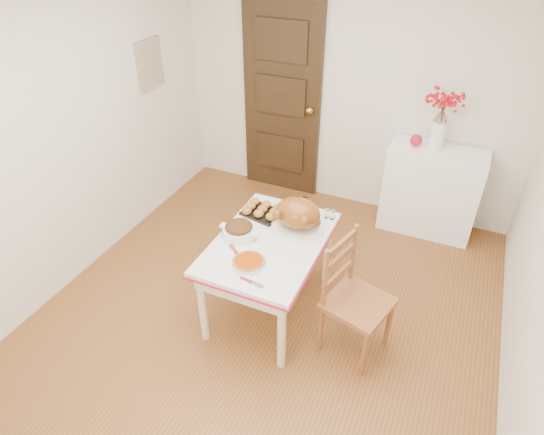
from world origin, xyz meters
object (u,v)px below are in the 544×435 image
at_px(turkey_platter, 298,215).
at_px(chair_oak, 359,301).
at_px(sideboard, 430,191).
at_px(pumpkin_pie, 249,261).
at_px(kitchen_table, 269,275).

bearing_deg(turkey_platter, chair_oak, -50.54).
distance_m(sideboard, pumpkin_pie, 2.21).
distance_m(sideboard, turkey_platter, 1.70).
xyz_separation_m(kitchen_table, turkey_platter, (0.13, 0.23, 0.47)).
bearing_deg(kitchen_table, turkey_platter, 59.51).
relative_size(kitchen_table, chair_oak, 1.22).
relative_size(chair_oak, pumpkin_pie, 4.05).
xyz_separation_m(chair_oak, turkey_platter, (-0.60, 0.35, 0.34)).
xyz_separation_m(sideboard, pumpkin_pie, (-1.00, -1.95, 0.27)).
height_order(kitchen_table, chair_oak, chair_oak).
distance_m(chair_oak, turkey_platter, 0.78).
relative_size(sideboard, pumpkin_pie, 3.78).
distance_m(sideboard, chair_oak, 1.79).
bearing_deg(kitchen_table, sideboard, 59.37).
bearing_deg(chair_oak, sideboard, 7.94).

